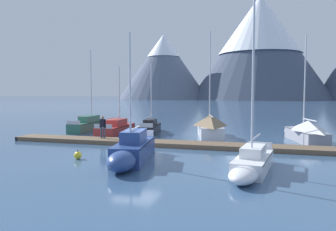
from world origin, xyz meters
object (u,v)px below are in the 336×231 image
sailboat_mid_dock_port (151,127)px  mooring_buoy_channel_marker (78,155)px  sailboat_outer_slip (252,162)px  sailboat_second_berth (118,127)px  sailboat_nearest_berth (91,124)px  sailboat_end_of_dock (305,131)px  sailboat_mid_dock_starboard (132,150)px  person_on_dock (103,126)px  sailboat_far_berth (210,126)px

sailboat_mid_dock_port → mooring_buoy_channel_marker: sailboat_mid_dock_port is taller
sailboat_outer_slip → mooring_buoy_channel_marker: size_ratio=16.64×
sailboat_second_berth → sailboat_mid_dock_port: sailboat_mid_dock_port is taller
sailboat_nearest_berth → sailboat_end_of_dock: size_ratio=0.98×
sailboat_mid_dock_starboard → mooring_buoy_channel_marker: size_ratio=13.37×
sailboat_mid_dock_starboard → person_on_dock: 7.74m
sailboat_mid_dock_port → sailboat_end_of_dock: bearing=-4.2°
sailboat_mid_dock_starboard → mooring_buoy_channel_marker: (-3.25, -0.19, -0.44)m
sailboat_mid_dock_port → sailboat_outer_slip: 15.90m
sailboat_mid_dock_port → sailboat_end_of_dock: (13.17, -0.97, 0.25)m
sailboat_nearest_berth → sailboat_second_berth: size_ratio=1.16×
person_on_dock → sailboat_mid_dock_starboard: bearing=-48.8°
sailboat_mid_dock_port → sailboat_end_of_dock: 13.20m
sailboat_nearest_berth → sailboat_outer_slip: size_ratio=0.94×
sailboat_second_berth → mooring_buoy_channel_marker: bearing=-73.2°
sailboat_second_berth → sailboat_end_of_dock: (16.32, -0.44, 0.29)m
sailboat_nearest_berth → sailboat_mid_dock_port: sailboat_nearest_berth is taller
sailboat_nearest_berth → person_on_dock: (5.09, -6.44, 0.66)m
sailboat_nearest_berth → sailboat_mid_dock_port: (6.51, -0.10, -0.07)m
sailboat_outer_slip → mooring_buoy_channel_marker: 9.49m
sailboat_mid_dock_starboard → sailboat_nearest_berth: bearing=129.7°
sailboat_nearest_berth → sailboat_mid_dock_port: 6.51m
sailboat_nearest_berth → mooring_buoy_channel_marker: sailboat_nearest_berth is taller
sailboat_nearest_berth → sailboat_mid_dock_starboard: (10.18, -12.25, 0.05)m
sailboat_nearest_berth → sailboat_outer_slip: 20.66m
person_on_dock → mooring_buoy_channel_marker: person_on_dock is taller
sailboat_mid_dock_port → sailboat_mid_dock_starboard: bearing=-73.2°
sailboat_far_berth → sailboat_outer_slip: 12.24m
sailboat_far_berth → person_on_dock: bearing=-143.0°
sailboat_far_berth → sailboat_second_berth: bearing=177.3°
sailboat_nearest_berth → sailboat_outer_slip: (16.41, -12.54, -0.11)m
sailboat_outer_slip → sailboat_end_of_dock: (3.26, 11.47, 0.29)m
sailboat_end_of_dock → sailboat_mid_dock_port: bearing=175.8°
sailboat_second_berth → sailboat_far_berth: (8.89, -0.41, 0.44)m
sailboat_second_berth → sailboat_mid_dock_starboard: bearing=-59.6°
mooring_buoy_channel_marker → sailboat_nearest_berth: bearing=119.1°
sailboat_mid_dock_port → sailboat_nearest_berth: bearing=179.2°
mooring_buoy_channel_marker → sailboat_end_of_dock: bearing=41.7°
sailboat_mid_dock_starboard → sailboat_end_of_dock: (9.50, 11.17, 0.13)m
sailboat_second_berth → sailboat_end_of_dock: bearing=-1.6°
mooring_buoy_channel_marker → sailboat_outer_slip: bearing=-0.6°
sailboat_mid_dock_starboard → sailboat_end_of_dock: bearing=49.6°
sailboat_second_berth → sailboat_outer_slip: sailboat_outer_slip is taller
sailboat_far_berth → mooring_buoy_channel_marker: (-5.32, -11.40, -0.71)m
sailboat_mid_dock_starboard → mooring_buoy_channel_marker: sailboat_mid_dock_starboard is taller
sailboat_far_berth → sailboat_end_of_dock: (7.43, -0.03, -0.15)m
sailboat_outer_slip → sailboat_second_berth: bearing=137.6°
sailboat_end_of_dock → person_on_dock: (-14.59, -5.37, 0.48)m
sailboat_nearest_berth → sailboat_second_berth: 3.42m
sailboat_far_berth → sailboat_end_of_dock: size_ratio=1.10×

